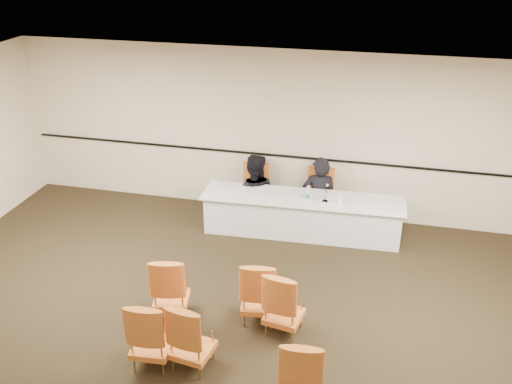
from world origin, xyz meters
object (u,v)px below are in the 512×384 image
at_px(panelist_second, 254,198).
at_px(drinking_glass, 311,198).
at_px(microphone, 325,194).
at_px(water_bottle, 308,193).
at_px(panelist_main_chair, 319,197).
at_px(coffee_cup, 340,201).
at_px(panelist_second_chair, 254,191).
at_px(aud_chair_back_right, 302,370).
at_px(panelist_main, 319,201).
at_px(aud_chair_front_mid, 259,290).
at_px(panel_table, 302,215).
at_px(aud_chair_back_left, 151,332).
at_px(aud_chair_back_mid, 192,334).
at_px(aud_chair_front_right, 284,302).
at_px(aud_chair_front_left, 171,286).

relative_size(panelist_second, drinking_glass, 17.08).
xyz_separation_m(microphone, water_bottle, (-0.29, 0.01, -0.00)).
relative_size(panelist_main_chair, coffee_cup, 6.88).
bearing_deg(panelist_second_chair, aud_chair_back_right, -72.21).
distance_m(panelist_main, microphone, 0.76).
xyz_separation_m(drinking_glass, aud_chair_front_mid, (-0.33, -2.41, -0.26)).
height_order(panel_table, panelist_second, panelist_second).
distance_m(water_bottle, aud_chair_front_mid, 2.48).
bearing_deg(panelist_main_chair, aud_chair_back_right, -87.12).
xyz_separation_m(coffee_cup, aud_chair_back_left, (-1.86, -3.49, -0.28)).
height_order(panelist_main_chair, aud_chair_back_mid, same).
height_order(panelist_main_chair, aud_chair_front_mid, same).
relative_size(drinking_glass, aud_chair_front_right, 0.11).
distance_m(panelist_main_chair, aud_chair_back_mid, 4.19).
bearing_deg(aud_chair_front_right, panelist_second, 120.14).
distance_m(panelist_second, aud_chair_back_left, 4.11).
bearing_deg(drinking_glass, panelist_main, 84.10).
height_order(panelist_second, aud_chair_front_left, panelist_second).
bearing_deg(panelist_main_chair, coffee_cup, -60.42).
relative_size(panelist_second, aud_chair_back_mid, 1.80).
distance_m(panelist_main_chair, panelist_second, 1.19).
height_order(panel_table, panelist_second_chair, panelist_second_chair).
xyz_separation_m(panelist_main_chair, aud_chair_back_left, (-1.45, -4.15, 0.00)).
xyz_separation_m(panelist_second_chair, aud_chair_back_mid, (0.23, -4.03, 0.00)).
height_order(drinking_glass, aud_chair_front_left, aud_chair_front_left).
bearing_deg(panel_table, aud_chair_back_right, -83.17).
bearing_deg(aud_chair_front_mid, aud_chair_back_right, -67.30).
height_order(panelist_second, water_bottle, panelist_second).
xyz_separation_m(panel_table, aud_chair_front_mid, (-0.17, -2.49, 0.13)).
relative_size(microphone, aud_chair_front_right, 0.28).
relative_size(panelist_second_chair, aud_chair_front_left, 1.00).
distance_m(panelist_main, aud_chair_back_left, 4.40).
bearing_deg(aud_chair_back_left, panelist_main_chair, 66.58).
xyz_separation_m(panelist_second, panelist_second_chair, (0.00, 0.00, 0.15)).
bearing_deg(water_bottle, panelist_main, 78.01).
bearing_deg(coffee_cup, aud_chair_back_left, -118.10).
xyz_separation_m(aud_chair_front_left, aud_chair_front_right, (1.56, 0.00, 0.00)).
height_order(panelist_second_chair, coffee_cup, panelist_second_chair).
height_order(aud_chair_back_mid, aud_chair_back_right, same).
height_order(panelist_second_chair, microphone, panelist_second_chair).
height_order(panelist_second_chair, aud_chair_back_right, same).
xyz_separation_m(microphone, aud_chair_front_right, (-0.18, -2.60, -0.34)).
distance_m(water_bottle, coffee_cup, 0.55).
height_order(panel_table, aud_chair_back_mid, aud_chair_back_mid).
bearing_deg(panelist_main, aud_chair_front_right, 82.95).
xyz_separation_m(panelist_main_chair, aud_chair_back_right, (0.41, -4.37, 0.00)).
xyz_separation_m(panelist_second, aud_chair_back_right, (1.59, -4.32, 0.15)).
relative_size(panelist_main_chair, aud_chair_back_left, 1.00).
distance_m(panelist_second, aud_chair_front_left, 3.18).
relative_size(panel_table, aud_chair_back_mid, 3.60).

